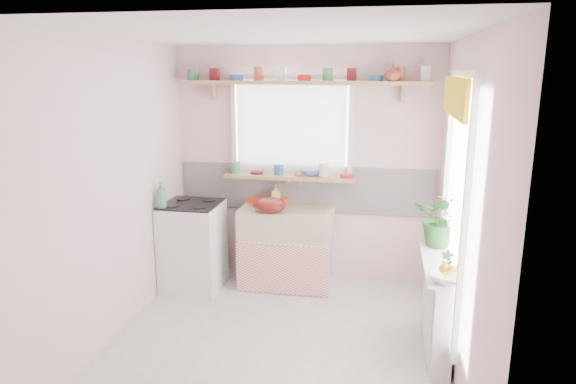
# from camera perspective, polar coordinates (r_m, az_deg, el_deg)

# --- Properties ---
(room) EXTENTS (3.20, 3.20, 3.20)m
(room) POSITION_cam_1_polar(r_m,az_deg,el_deg) (4.70, 8.59, 2.50)
(room) COLOR silver
(room) RESTS_ON ground
(sink_unit) EXTENTS (0.95, 0.65, 1.11)m
(sink_unit) POSITION_cam_1_polar(r_m,az_deg,el_deg) (5.45, -0.16, -6.01)
(sink_unit) COLOR white
(sink_unit) RESTS_ON ground
(cooker) EXTENTS (0.58, 0.58, 0.93)m
(cooker) POSITION_cam_1_polar(r_m,az_deg,el_deg) (5.48, -10.51, -5.85)
(cooker) COLOR white
(cooker) RESTS_ON ground
(radiator_ledge) EXTENTS (0.22, 0.95, 0.78)m
(radiator_ledge) POSITION_cam_1_polar(r_m,az_deg,el_deg) (4.40, 16.29, -12.09)
(radiator_ledge) COLOR white
(radiator_ledge) RESTS_ON ground
(windowsill) EXTENTS (1.40, 0.22, 0.04)m
(windowsill) POSITION_cam_1_polar(r_m,az_deg,el_deg) (5.44, 0.21, 1.69)
(windowsill) COLOR tan
(windowsill) RESTS_ON room
(pine_shelf) EXTENTS (2.52, 0.24, 0.04)m
(pine_shelf) POSITION_cam_1_polar(r_m,az_deg,el_deg) (5.29, 1.83, 12.05)
(pine_shelf) COLOR tan
(pine_shelf) RESTS_ON room
(shelf_crockery) EXTENTS (2.47, 0.11, 0.12)m
(shelf_crockery) POSITION_cam_1_polar(r_m,az_deg,el_deg) (5.29, 1.84, 12.87)
(shelf_crockery) COLOR #3F7F4C
(shelf_crockery) RESTS_ON pine_shelf
(sill_crockery) EXTENTS (1.35, 0.11, 0.12)m
(sill_crockery) POSITION_cam_1_polar(r_m,az_deg,el_deg) (5.43, -0.31, 2.48)
(sill_crockery) COLOR #3F7F4C
(sill_crockery) RESTS_ON windowsill
(dish_tray) EXTENTS (0.46, 0.40, 0.04)m
(dish_tray) POSITION_cam_1_polar(r_m,az_deg,el_deg) (5.57, -2.32, -0.89)
(dish_tray) COLOR #DD4213
(dish_tray) RESTS_ON sink_unit
(colander) EXTENTS (0.43, 0.43, 0.15)m
(colander) POSITION_cam_1_polar(r_m,az_deg,el_deg) (5.15, -2.06, -1.44)
(colander) COLOR #54100E
(colander) RESTS_ON sink_unit
(jade_plant) EXTENTS (0.54, 0.50, 0.49)m
(jade_plant) POSITION_cam_1_polar(r_m,az_deg,el_deg) (4.56, 16.75, -2.85)
(jade_plant) COLOR #2A5D25
(jade_plant) RESTS_ON radiator_ledge
(fruit_bowl) EXTENTS (0.39, 0.39, 0.07)m
(fruit_bowl) POSITION_cam_1_polar(r_m,az_deg,el_deg) (3.87, 17.71, -9.10)
(fruit_bowl) COLOR white
(fruit_bowl) RESTS_ON radiator_ledge
(herb_pot) EXTENTS (0.11, 0.08, 0.18)m
(herb_pot) POSITION_cam_1_polar(r_m,az_deg,el_deg) (4.01, 17.28, -7.44)
(herb_pot) COLOR #2D5B24
(herb_pot) RESTS_ON radiator_ledge
(soap_bottle_sink) EXTENTS (0.11, 0.11, 0.20)m
(soap_bottle_sink) POSITION_cam_1_polar(r_m,az_deg,el_deg) (5.53, -1.36, -0.13)
(soap_bottle_sink) COLOR #E4CE65
(soap_bottle_sink) RESTS_ON sink_unit
(sill_cup) EXTENTS (0.13, 0.13, 0.09)m
(sill_cup) POSITION_cam_1_polar(r_m,az_deg,el_deg) (5.62, -5.91, 2.72)
(sill_cup) COLOR beige
(sill_cup) RESTS_ON windowsill
(sill_bowl) EXTENTS (0.26, 0.26, 0.06)m
(sill_bowl) POSITION_cam_1_polar(r_m,az_deg,el_deg) (5.41, 2.40, 2.17)
(sill_bowl) COLOR #365BB1
(sill_bowl) RESTS_ON windowsill
(shelf_vase) EXTENTS (0.18, 0.18, 0.16)m
(shelf_vase) POSITION_cam_1_polar(r_m,az_deg,el_deg) (5.16, 11.56, 12.89)
(shelf_vase) COLOR brown
(shelf_vase) RESTS_ON pine_shelf
(cooker_bottle) EXTENTS (0.11, 0.11, 0.27)m
(cooker_bottle) POSITION_cam_1_polar(r_m,az_deg,el_deg) (5.20, -13.91, -0.32)
(cooker_bottle) COLOR #44885B
(cooker_bottle) RESTS_ON cooker
(fruit) EXTENTS (0.20, 0.14, 0.10)m
(fruit) POSITION_cam_1_polar(r_m,az_deg,el_deg) (3.86, 17.86, -8.25)
(fruit) COLOR orange
(fruit) RESTS_ON fruit_bowl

